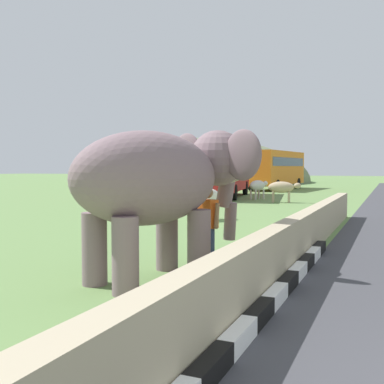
{
  "coord_description": "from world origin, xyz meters",
  "views": [
    {
      "loc": [
        -3.95,
        1.7,
        2.07
      ],
      "look_at": [
        3.94,
        5.13,
        1.6
      ],
      "focal_mm": 43.17,
      "sensor_mm": 36.0,
      "label": 1
    }
  ],
  "objects_px": {
    "cow_near": "(207,198)",
    "cow_far": "(282,188)",
    "bus_red": "(224,167)",
    "bus_orange": "(276,167)",
    "person_handler": "(208,222)",
    "elephant": "(163,180)",
    "cow_mid": "(258,186)"
  },
  "relations": [
    {
      "from": "cow_far",
      "to": "person_handler",
      "type": "bearing_deg",
      "value": -172.29
    },
    {
      "from": "cow_near",
      "to": "cow_far",
      "type": "xyz_separation_m",
      "value": [
        9.96,
        -0.73,
        0.0
      ]
    },
    {
      "from": "cow_far",
      "to": "elephant",
      "type": "bearing_deg",
      "value": -174.02
    },
    {
      "from": "bus_red",
      "to": "bus_orange",
      "type": "xyz_separation_m",
      "value": [
        12.13,
        -0.77,
        0.0
      ]
    },
    {
      "from": "bus_orange",
      "to": "cow_far",
      "type": "relative_size",
      "value": 5.21
    },
    {
      "from": "bus_orange",
      "to": "cow_mid",
      "type": "relative_size",
      "value": 5.23
    },
    {
      "from": "cow_near",
      "to": "cow_far",
      "type": "height_order",
      "value": "same"
    },
    {
      "from": "bus_orange",
      "to": "cow_far",
      "type": "bearing_deg",
      "value": -165.46
    },
    {
      "from": "person_handler",
      "to": "cow_far",
      "type": "distance_m",
      "value": 18.01
    },
    {
      "from": "person_handler",
      "to": "bus_orange",
      "type": "height_order",
      "value": "bus_orange"
    },
    {
      "from": "cow_far",
      "to": "cow_near",
      "type": "bearing_deg",
      "value": 175.78
    },
    {
      "from": "elephant",
      "to": "cow_far",
      "type": "bearing_deg",
      "value": 5.98
    },
    {
      "from": "bus_red",
      "to": "person_handler",
      "type": "bearing_deg",
      "value": -161.22
    },
    {
      "from": "cow_far",
      "to": "bus_orange",
      "type": "bearing_deg",
      "value": 14.54
    },
    {
      "from": "elephant",
      "to": "bus_red",
      "type": "distance_m",
      "value": 23.26
    },
    {
      "from": "bus_red",
      "to": "cow_mid",
      "type": "height_order",
      "value": "bus_red"
    },
    {
      "from": "elephant",
      "to": "cow_mid",
      "type": "bearing_deg",
      "value": 10.77
    },
    {
      "from": "elephant",
      "to": "cow_near",
      "type": "height_order",
      "value": "elephant"
    },
    {
      "from": "bus_red",
      "to": "cow_far",
      "type": "xyz_separation_m",
      "value": [
        -3.24,
        -4.76,
        -1.21
      ]
    },
    {
      "from": "cow_mid",
      "to": "bus_red",
      "type": "bearing_deg",
      "value": 66.08
    },
    {
      "from": "person_handler",
      "to": "elephant",
      "type": "bearing_deg",
      "value": 159.98
    },
    {
      "from": "person_handler",
      "to": "cow_far",
      "type": "xyz_separation_m",
      "value": [
        17.85,
        2.42,
        -0.06
      ]
    },
    {
      "from": "person_handler",
      "to": "bus_orange",
      "type": "distance_m",
      "value": 33.86
    },
    {
      "from": "person_handler",
      "to": "bus_red",
      "type": "relative_size",
      "value": 0.17
    },
    {
      "from": "cow_near",
      "to": "elephant",
      "type": "bearing_deg",
      "value": -163.23
    },
    {
      "from": "cow_near",
      "to": "bus_red",
      "type": "bearing_deg",
      "value": 16.95
    },
    {
      "from": "elephant",
      "to": "person_handler",
      "type": "xyz_separation_m",
      "value": [
        1.16,
        -0.42,
        -0.9
      ]
    },
    {
      "from": "bus_red",
      "to": "bus_orange",
      "type": "distance_m",
      "value": 12.16
    },
    {
      "from": "cow_near",
      "to": "cow_far",
      "type": "relative_size",
      "value": 1.0
    },
    {
      "from": "bus_orange",
      "to": "cow_mid",
      "type": "xyz_separation_m",
      "value": [
        -13.35,
        -1.98,
        -1.21
      ]
    },
    {
      "from": "person_handler",
      "to": "cow_far",
      "type": "height_order",
      "value": "person_handler"
    },
    {
      "from": "elephant",
      "to": "person_handler",
      "type": "relative_size",
      "value": 2.45
    }
  ]
}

